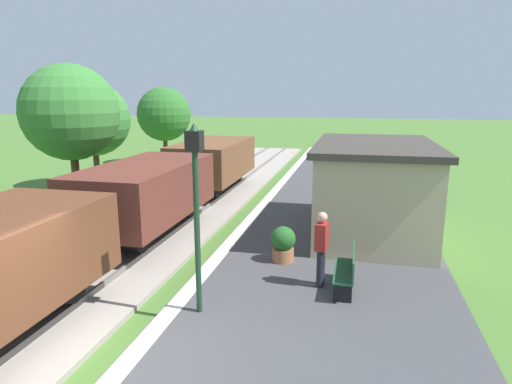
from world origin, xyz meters
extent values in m
plane|color=#47702D|center=(0.00, 0.00, 0.00)|extent=(160.00, 160.00, 0.00)
cube|color=silver|center=(0.40, 0.00, 0.25)|extent=(0.36, 60.00, 0.01)
cube|color=slate|center=(-1.68, 0.00, 0.19)|extent=(0.07, 60.00, 0.14)
cylinder|color=black|center=(-2.40, 1.90, 0.68)|extent=(1.56, 0.84, 0.84)
cylinder|color=black|center=(-2.40, 3.06, 0.93)|extent=(0.20, 0.30, 0.20)
cube|color=brown|center=(-2.40, 6.71, 1.58)|extent=(2.50, 5.60, 1.60)
cube|color=black|center=(-2.40, 6.71, 0.93)|extent=(2.10, 5.15, 0.50)
cylinder|color=black|center=(-2.40, 8.50, 0.68)|extent=(1.56, 0.84, 0.84)
cylinder|color=black|center=(-2.40, 4.92, 0.68)|extent=(1.56, 0.84, 0.84)
cylinder|color=black|center=(-2.40, 9.66, 0.93)|extent=(0.20, 0.30, 0.20)
cylinder|color=black|center=(-2.40, 3.76, 0.93)|extent=(0.20, 0.30, 0.20)
cube|color=brown|center=(-2.40, 13.31, 1.58)|extent=(2.50, 5.60, 1.60)
cube|color=black|center=(-2.40, 13.31, 0.93)|extent=(2.10, 5.15, 0.50)
cylinder|color=black|center=(-2.40, 15.10, 0.68)|extent=(1.56, 0.84, 0.84)
cylinder|color=black|center=(-2.40, 11.52, 0.68)|extent=(1.56, 0.84, 0.84)
cylinder|color=black|center=(-2.40, 16.26, 0.93)|extent=(0.20, 0.30, 0.20)
cylinder|color=black|center=(-2.40, 10.36, 0.93)|extent=(0.20, 0.30, 0.20)
cube|color=tan|center=(4.40, 8.26, 1.55)|extent=(3.20, 5.50, 2.60)
cube|color=#3D3833|center=(4.40, 8.26, 2.94)|extent=(3.50, 5.80, 0.18)
cube|color=black|center=(2.79, 7.16, 1.68)|extent=(0.03, 0.90, 0.80)
cube|color=#1E4C2D|center=(3.70, 3.75, 0.69)|extent=(0.42, 1.50, 0.04)
cube|color=#1E4C2D|center=(3.89, 3.75, 0.93)|extent=(0.04, 1.50, 0.45)
cube|color=black|center=(3.70, 3.15, 0.46)|extent=(0.38, 0.06, 0.42)
cube|color=black|center=(3.70, 4.35, 0.46)|extent=(0.38, 0.06, 0.42)
cube|color=#1E4C2D|center=(3.70, 13.70, 0.69)|extent=(0.42, 1.50, 0.04)
cube|color=#1E4C2D|center=(3.89, 13.70, 0.93)|extent=(0.04, 1.50, 0.45)
cube|color=black|center=(3.70, 13.10, 0.46)|extent=(0.38, 0.06, 0.42)
cube|color=black|center=(3.70, 14.30, 0.46)|extent=(0.38, 0.06, 0.42)
cylinder|color=black|center=(3.18, 3.78, 0.68)|extent=(0.15, 0.15, 0.86)
cylinder|color=black|center=(3.21, 3.93, 0.68)|extent=(0.15, 0.15, 0.86)
cube|color=maroon|center=(3.19, 3.86, 1.41)|extent=(0.30, 0.41, 0.60)
sphere|color=tan|center=(3.19, 3.86, 1.85)|extent=(0.22, 0.22, 0.22)
cylinder|color=#9E6642|center=(2.13, 5.16, 0.42)|extent=(0.56, 0.56, 0.34)
sphere|color=#235B23|center=(2.13, 5.16, 0.85)|extent=(0.64, 0.64, 0.64)
cylinder|color=#193823|center=(0.96, 2.12, 1.85)|extent=(0.11, 0.11, 3.20)
cube|color=black|center=(0.96, 2.12, 3.63)|extent=(0.28, 0.28, 0.36)
sphere|color=#F2E5BF|center=(0.96, 2.12, 3.63)|extent=(0.20, 0.20, 0.20)
cone|color=#193823|center=(0.96, 2.12, 3.87)|extent=(0.20, 0.20, 0.16)
cylinder|color=#4C3823|center=(-5.99, 8.39, 1.28)|extent=(0.28, 0.28, 2.56)
sphere|color=#387A33|center=(-5.99, 8.39, 3.82)|extent=(3.36, 3.36, 3.36)
cylinder|color=#4C3823|center=(-8.37, 13.42, 1.00)|extent=(0.28, 0.28, 1.99)
sphere|color=#387A33|center=(-8.37, 13.42, 3.28)|extent=(3.45, 3.45, 3.45)
cylinder|color=#4C3823|center=(-8.22, 21.08, 0.96)|extent=(0.28, 0.28, 1.91)
sphere|color=#2D6B28|center=(-8.22, 21.08, 3.19)|extent=(3.41, 3.41, 3.41)
camera|label=1|loc=(3.83, -5.46, 4.46)|focal=31.00mm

